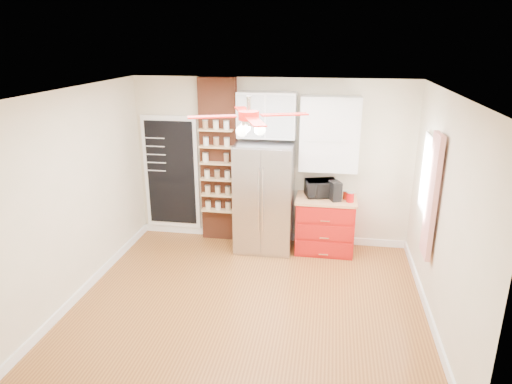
% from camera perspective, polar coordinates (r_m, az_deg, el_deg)
% --- Properties ---
extents(floor, '(4.50, 4.50, 0.00)m').
position_cam_1_polar(floor, '(6.15, -0.79, -13.44)').
color(floor, '#925C25').
rests_on(floor, ground).
extents(ceiling, '(4.50, 4.50, 0.00)m').
position_cam_1_polar(ceiling, '(5.24, -0.92, 12.46)').
color(ceiling, white).
rests_on(ceiling, wall_back).
extents(wall_back, '(4.50, 0.02, 2.70)m').
position_cam_1_polar(wall_back, '(7.43, 1.89, 3.71)').
color(wall_back, beige).
rests_on(wall_back, floor).
extents(wall_front, '(4.50, 0.02, 2.70)m').
position_cam_1_polar(wall_front, '(3.78, -6.36, -11.92)').
color(wall_front, beige).
rests_on(wall_front, floor).
extents(wall_left, '(0.02, 4.00, 2.70)m').
position_cam_1_polar(wall_left, '(6.33, -21.34, -0.29)').
color(wall_left, beige).
rests_on(wall_left, floor).
extents(wall_right, '(0.02, 4.00, 2.70)m').
position_cam_1_polar(wall_right, '(5.62, 22.36, -2.72)').
color(wall_right, beige).
rests_on(wall_right, floor).
extents(chalkboard, '(0.95, 0.05, 1.95)m').
position_cam_1_polar(chalkboard, '(7.86, -10.55, 2.35)').
color(chalkboard, white).
rests_on(chalkboard, wall_back).
extents(brick_pillar, '(0.60, 0.16, 2.70)m').
position_cam_1_polar(brick_pillar, '(7.51, -4.65, 3.82)').
color(brick_pillar, brown).
rests_on(brick_pillar, floor).
extents(fridge, '(0.90, 0.70, 1.75)m').
position_cam_1_polar(fridge, '(7.23, 1.07, -0.66)').
color(fridge, '#AEADB2').
rests_on(fridge, floor).
extents(upper_glass_cabinet, '(0.90, 0.35, 0.70)m').
position_cam_1_polar(upper_glass_cabinet, '(7.10, 1.36, 9.62)').
color(upper_glass_cabinet, white).
rests_on(upper_glass_cabinet, wall_back).
extents(red_cabinet, '(0.94, 0.64, 0.90)m').
position_cam_1_polar(red_cabinet, '(7.36, 8.62, -4.04)').
color(red_cabinet, '#A8120E').
rests_on(red_cabinet, floor).
extents(upper_shelf_unit, '(0.90, 0.30, 1.15)m').
position_cam_1_polar(upper_shelf_unit, '(7.11, 9.20, 7.14)').
color(upper_shelf_unit, white).
rests_on(upper_shelf_unit, wall_back).
extents(window, '(0.04, 0.75, 1.05)m').
position_cam_1_polar(window, '(6.39, 20.75, 1.86)').
color(window, white).
rests_on(window, wall_right).
extents(curtain, '(0.06, 0.40, 1.55)m').
position_cam_1_polar(curtain, '(5.90, 21.12, -0.57)').
color(curtain, red).
rests_on(curtain, wall_right).
extents(ceiling_fan, '(1.40, 1.40, 0.44)m').
position_cam_1_polar(ceiling_fan, '(5.27, -0.91, 9.47)').
color(ceiling_fan, silver).
rests_on(ceiling_fan, ceiling).
extents(toaster_oven, '(0.55, 0.44, 0.26)m').
position_cam_1_polar(toaster_oven, '(7.23, 8.12, 0.47)').
color(toaster_oven, black).
rests_on(toaster_oven, red_cabinet).
extents(coffee_maker, '(0.22, 0.26, 0.30)m').
position_cam_1_polar(coffee_maker, '(7.08, 9.87, 0.13)').
color(coffee_maker, black).
rests_on(coffee_maker, red_cabinet).
extents(canister_left, '(0.13, 0.13, 0.15)m').
position_cam_1_polar(canister_left, '(7.07, 11.69, -0.66)').
color(canister_left, '#A8090B').
rests_on(canister_left, red_cabinet).
extents(canister_right, '(0.09, 0.09, 0.13)m').
position_cam_1_polar(canister_right, '(7.18, 11.18, -0.39)').
color(canister_right, '#AD1B09').
rests_on(canister_right, red_cabinet).
extents(pantry_jar_oats, '(0.10, 0.10, 0.14)m').
position_cam_1_polar(pantry_jar_oats, '(7.41, -6.33, 4.30)').
color(pantry_jar_oats, beige).
rests_on(pantry_jar_oats, brick_pillar).
extents(pantry_jar_beans, '(0.09, 0.09, 0.14)m').
position_cam_1_polar(pantry_jar_beans, '(7.32, -3.71, 4.22)').
color(pantry_jar_beans, '#906A49').
rests_on(pantry_jar_beans, brick_pillar).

